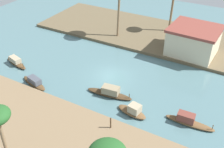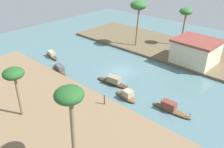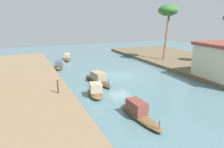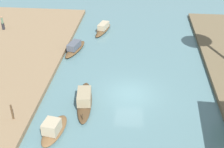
# 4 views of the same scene
# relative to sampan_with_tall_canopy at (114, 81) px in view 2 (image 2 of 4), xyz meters

# --- Properties ---
(river_water) EXTENTS (64.05, 64.05, 0.00)m
(river_water) POSITION_rel_sampan_with_tall_canopy_xyz_m (-1.71, 3.50, -0.44)
(river_water) COLOR slate
(river_water) RESTS_ON ground
(riverbank_left) EXTENTS (37.42, 12.60, 0.42)m
(riverbank_left) POSITION_rel_sampan_with_tall_canopy_xyz_m (-1.71, -9.81, -0.23)
(riverbank_left) COLOR #846B4C
(riverbank_left) RESTS_ON ground
(riverbank_right) EXTENTS (37.42, 12.60, 0.42)m
(riverbank_right) POSITION_rel_sampan_with_tall_canopy_xyz_m (-1.71, 16.82, -0.23)
(riverbank_right) COLOR brown
(riverbank_right) RESTS_ON ground
(sampan_with_tall_canopy) EXTENTS (5.46, 1.79, 1.21)m
(sampan_with_tall_canopy) POSITION_rel_sampan_with_tall_canopy_xyz_m (0.00, 0.00, 0.00)
(sampan_with_tall_canopy) COLOR #47331E
(sampan_with_tall_canopy) RESTS_ON river_water
(sampan_downstream_large) EXTENTS (4.28, 2.01, 1.08)m
(sampan_downstream_large) POSITION_rel_sampan_with_tall_canopy_xyz_m (-8.84, -2.60, -0.04)
(sampan_downstream_large) COLOR brown
(sampan_downstream_large) RESTS_ON river_water
(sampan_with_red_awning) EXTENTS (3.48, 1.76, 1.26)m
(sampan_with_red_awning) POSITION_rel_sampan_with_tall_canopy_xyz_m (3.56, -1.53, -0.00)
(sampan_with_red_awning) COLOR brown
(sampan_with_red_awning) RESTS_ON river_water
(sampan_open_hull) EXTENTS (4.87, 1.17, 1.18)m
(sampan_open_hull) POSITION_rel_sampan_with_tall_canopy_xyz_m (8.94, -0.19, -0.01)
(sampan_open_hull) COLOR brown
(sampan_open_hull) RESTS_ON river_water
(sampan_foreground) EXTENTS (4.33, 1.92, 1.05)m
(sampan_foreground) POSITION_rel_sampan_with_tall_canopy_xyz_m (-14.22, -0.26, -0.03)
(sampan_foreground) COLOR brown
(sampan_foreground) RESTS_ON river_water
(mooring_post) EXTENTS (0.14, 0.14, 1.23)m
(mooring_post) POSITION_rel_sampan_with_tall_canopy_xyz_m (2.73, -4.70, 0.59)
(mooring_post) COLOR #4C3823
(mooring_post) RESTS_ON riverbank_left
(palm_tree_left_near) EXTENTS (2.17, 2.17, 5.68)m
(palm_tree_left_near) POSITION_rel_sampan_with_tall_canopy_xyz_m (-2.70, -12.11, 4.89)
(palm_tree_left_near) COLOR #7F6647
(palm_tree_left_near) RESTS_ON riverbank_left
(palm_tree_left_far) EXTENTS (2.17, 2.17, 7.61)m
(palm_tree_left_far) POSITION_rel_sampan_with_tall_canopy_xyz_m (6.96, -12.56, 6.50)
(palm_tree_left_far) COLOR #7F6647
(palm_tree_left_far) RESTS_ON riverbank_left
(palm_tree_right_tall) EXTENTS (2.96, 2.96, 8.31)m
(palm_tree_right_tall) POSITION_rel_sampan_with_tall_canopy_xyz_m (-6.13, 13.57, 7.26)
(palm_tree_right_tall) COLOR #7F6647
(palm_tree_right_tall) RESTS_ON riverbank_right
(palm_tree_right_short) EXTENTS (2.36, 2.36, 7.06)m
(palm_tree_right_short) POSITION_rel_sampan_with_tall_canopy_xyz_m (0.30, 19.33, 6.08)
(palm_tree_right_short) COLOR #7F6647
(palm_tree_right_short) RESTS_ON riverbank_right
(riverside_building) EXTENTS (6.78, 6.31, 3.83)m
(riverside_building) POSITION_rel_sampan_with_tall_canopy_xyz_m (5.50, 13.54, 1.91)
(riverside_building) COLOR beige
(riverside_building) RESTS_ON riverbank_right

